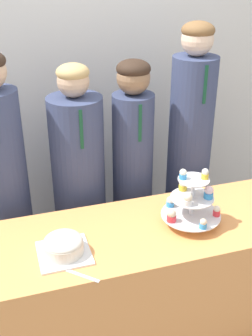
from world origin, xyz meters
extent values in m
cube|color=silver|center=(0.00, 1.39, 1.35)|extent=(9.00, 0.06, 2.70)
cube|color=#EF9951|center=(0.00, 0.30, 0.35)|extent=(1.77, 0.59, 0.71)
cube|color=white|center=(-0.40, 0.22, 0.71)|extent=(0.24, 0.24, 0.01)
cylinder|color=silver|center=(-0.40, 0.22, 0.75)|extent=(0.18, 0.18, 0.06)
ellipsoid|color=silver|center=(-0.40, 0.22, 0.78)|extent=(0.18, 0.18, 0.06)
cube|color=silver|center=(-0.36, 0.05, 0.71)|extent=(0.14, 0.14, 0.00)
cube|color=brown|center=(-0.45, 0.14, 0.71)|extent=(0.07, 0.07, 0.01)
cylinder|color=silver|center=(0.27, 0.28, 0.83)|extent=(0.02, 0.02, 0.26)
cylinder|color=silver|center=(0.27, 0.28, 0.75)|extent=(0.30, 0.30, 0.01)
cylinder|color=silver|center=(0.27, 0.28, 0.86)|extent=(0.22, 0.22, 0.01)
cylinder|color=silver|center=(0.27, 0.28, 0.96)|extent=(0.16, 0.16, 0.01)
cylinder|color=#E5333D|center=(0.39, 0.23, 0.77)|extent=(0.04, 0.04, 0.03)
sphere|color=#F4E5C6|center=(0.39, 0.23, 0.80)|extent=(0.03, 0.03, 0.03)
cylinder|color=yellow|center=(0.34, 0.38, 0.77)|extent=(0.04, 0.04, 0.02)
sphere|color=silver|center=(0.34, 0.38, 0.79)|extent=(0.04, 0.04, 0.04)
cylinder|color=#3893DB|center=(0.20, 0.38, 0.77)|extent=(0.04, 0.04, 0.03)
sphere|color=white|center=(0.20, 0.38, 0.79)|extent=(0.04, 0.04, 0.04)
cylinder|color=#E5333D|center=(0.15, 0.25, 0.77)|extent=(0.05, 0.05, 0.03)
sphere|color=beige|center=(0.15, 0.25, 0.80)|extent=(0.05, 0.05, 0.05)
cylinder|color=#3893DB|center=(0.27, 0.15, 0.77)|extent=(0.04, 0.04, 0.02)
sphere|color=beige|center=(0.27, 0.15, 0.79)|extent=(0.03, 0.03, 0.03)
cylinder|color=white|center=(0.21, 0.22, 0.87)|extent=(0.05, 0.05, 0.03)
sphere|color=#F4E5C6|center=(0.21, 0.22, 0.90)|extent=(0.05, 0.05, 0.05)
cylinder|color=#3893DB|center=(0.34, 0.25, 0.87)|extent=(0.05, 0.05, 0.03)
sphere|color=silver|center=(0.34, 0.25, 0.90)|extent=(0.05, 0.05, 0.05)
cylinder|color=yellow|center=(0.25, 0.36, 0.87)|extent=(0.04, 0.04, 0.03)
sphere|color=#F4E5C6|center=(0.25, 0.36, 0.90)|extent=(0.04, 0.04, 0.04)
cylinder|color=#3893DB|center=(0.22, 0.30, 0.97)|extent=(0.04, 0.04, 0.02)
sphere|color=white|center=(0.22, 0.30, 1.00)|extent=(0.04, 0.04, 0.04)
cylinder|color=yellow|center=(0.32, 0.27, 0.98)|extent=(0.04, 0.04, 0.03)
sphere|color=white|center=(0.32, 0.27, 1.00)|extent=(0.03, 0.03, 0.03)
cylinder|color=#384266|center=(-0.63, 0.86, 0.66)|extent=(0.27, 0.27, 1.32)
cylinder|color=#384266|center=(-0.20, 0.86, 0.62)|extent=(0.32, 0.32, 1.24)
sphere|color=#D6AD89|center=(-0.20, 0.86, 1.33)|extent=(0.18, 0.18, 0.18)
ellipsoid|color=tan|center=(-0.20, 0.86, 1.38)|extent=(0.18, 0.18, 0.10)
cube|color=#14472D|center=(-0.20, 0.70, 1.11)|extent=(0.02, 0.01, 0.22)
cylinder|color=#384266|center=(0.15, 0.86, 0.61)|extent=(0.25, 0.25, 1.23)
sphere|color=#8E6B4C|center=(0.15, 0.86, 1.32)|extent=(0.19, 0.19, 0.19)
ellipsoid|color=#332319|center=(0.15, 0.86, 1.38)|extent=(0.19, 0.19, 0.10)
cube|color=#14472D|center=(0.15, 0.74, 1.10)|extent=(0.02, 0.01, 0.22)
cylinder|color=#384266|center=(0.53, 0.86, 0.71)|extent=(0.27, 0.27, 1.42)
sphere|color=beige|center=(0.53, 0.86, 1.51)|extent=(0.19, 0.19, 0.19)
ellipsoid|color=brown|center=(0.53, 0.86, 1.56)|extent=(0.19, 0.19, 0.10)
cube|color=#14472D|center=(0.53, 0.72, 1.29)|extent=(0.02, 0.01, 0.22)
camera|label=1|loc=(-0.59, -1.34, 1.95)|focal=45.00mm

